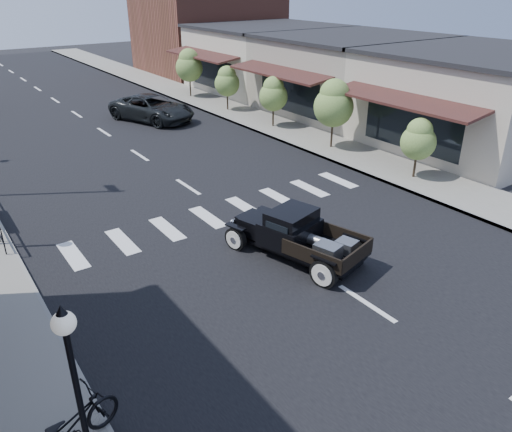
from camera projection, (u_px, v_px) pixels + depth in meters
ground at (295, 257)px, 15.39m from camera, size 120.00×120.00×0.00m
road at (117, 141)px, 26.50m from camera, size 14.00×80.00×0.02m
road_markings at (157, 167)px, 22.80m from camera, size 12.00×60.00×0.06m
sidewalk_right at (249, 117)px, 30.87m from camera, size 3.00×80.00×0.15m
storefront_near at (478, 100)px, 25.16m from camera, size 10.00×9.00×4.50m
storefront_mid at (351, 75)px, 31.82m from camera, size 10.00×9.00×4.50m
storefront_far at (267, 59)px, 38.49m from camera, size 10.00×9.00×4.50m
far_building_right at (208, 31)px, 45.61m from camera, size 11.00×10.00×7.00m
lamp_post_a at (79, 399)px, 7.68m from camera, size 0.36×0.36×3.50m
small_tree_a at (417, 149)px, 20.76m from camera, size 1.46×1.46×2.43m
small_tree_b at (333, 115)px, 24.40m from camera, size 1.94×1.94×3.24m
small_tree_c at (273, 102)px, 28.13m from camera, size 1.61×1.61×2.68m
small_tree_d at (227, 89)px, 31.77m from camera, size 1.59×1.59×2.65m
small_tree_e at (190, 73)px, 35.40m from camera, size 1.90×1.90×3.17m
hotrod_pickup at (296, 235)px, 15.08m from camera, size 3.21×4.88×1.56m
second_car at (152, 108)px, 29.95m from camera, size 4.29×5.99×1.52m
motorcycle at (69, 427)px, 8.72m from camera, size 2.12×1.23×1.05m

